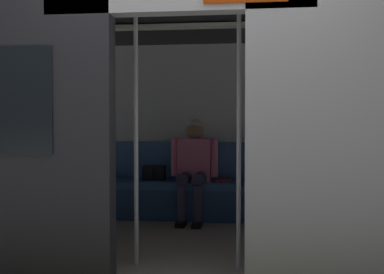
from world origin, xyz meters
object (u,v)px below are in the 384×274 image
(grab_pole_far, at_px, (239,136))
(book, at_px, (223,180))
(grab_pole_door, at_px, (136,136))
(person_seated, at_px, (194,163))
(train_car, at_px, (192,87))
(bench_seat, at_px, (209,191))
(handbag, at_px, (154,173))

(grab_pole_far, bearing_deg, book, -82.85)
(book, relative_size, grab_pole_door, 0.11)
(book, bearing_deg, person_seated, 19.74)
(person_seated, bearing_deg, train_car, 96.33)
(bench_seat, bearing_deg, grab_pole_far, 102.16)
(bench_seat, xyz_separation_m, grab_pole_door, (0.41, 1.91, 0.69))
(grab_pole_door, xyz_separation_m, grab_pole_far, (-0.82, -0.02, 0.00))
(bench_seat, bearing_deg, person_seated, 16.86)
(person_seated, bearing_deg, handbag, -14.43)
(handbag, height_order, book, handbag)
(train_car, bearing_deg, bench_seat, -92.96)
(book, height_order, grab_pole_door, grab_pole_door)
(train_car, relative_size, person_seated, 5.41)
(handbag, relative_size, book, 1.18)
(handbag, bearing_deg, bench_seat, 173.63)
(bench_seat, height_order, person_seated, person_seated)
(book, height_order, grab_pole_far, grab_pole_far)
(bench_seat, bearing_deg, book, -165.33)
(train_car, relative_size, grab_pole_door, 3.08)
(bench_seat, distance_m, handbag, 0.70)
(train_car, height_order, handbag, train_car)
(train_car, bearing_deg, grab_pole_door, 66.53)
(handbag, bearing_deg, person_seated, 165.57)
(bench_seat, relative_size, book, 15.08)
(handbag, xyz_separation_m, grab_pole_door, (-0.26, 1.98, 0.50))
(train_car, distance_m, grab_pole_door, 0.99)
(train_car, height_order, bench_seat, train_car)
(person_seated, height_order, handbag, person_seated)
(grab_pole_far, bearing_deg, grab_pole_door, 1.17)
(book, distance_m, grab_pole_far, 2.03)
(person_seated, relative_size, handbag, 4.55)
(handbag, bearing_deg, grab_pole_far, 118.64)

